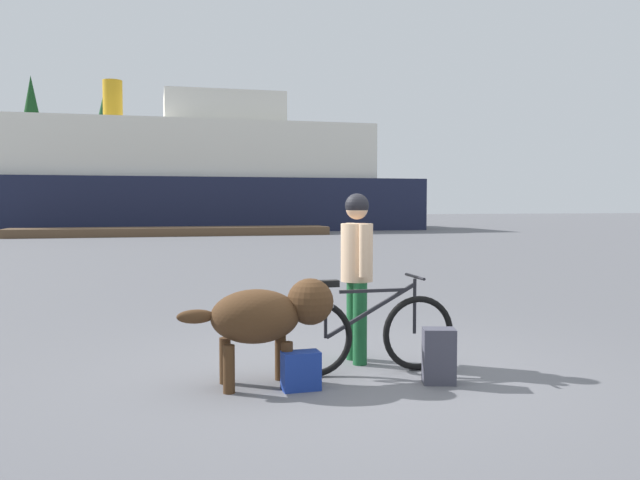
% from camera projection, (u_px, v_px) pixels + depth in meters
% --- Properties ---
extents(ground_plane, '(160.00, 160.00, 0.00)m').
position_uv_depth(ground_plane, '(349.00, 372.00, 6.10)').
color(ground_plane, slate).
extents(bicycle, '(1.72, 0.44, 0.91)m').
position_uv_depth(bicycle, '(366.00, 333.00, 6.03)').
color(bicycle, black).
rests_on(bicycle, ground_plane).
extents(person_cyclist, '(0.32, 0.53, 1.68)m').
position_uv_depth(person_cyclist, '(357.00, 261.00, 6.44)').
color(person_cyclist, '#19592D').
rests_on(person_cyclist, ground_plane).
extents(dog, '(1.36, 0.55, 0.93)m').
position_uv_depth(dog, '(268.00, 315.00, 5.63)').
color(dog, '#472D19').
rests_on(dog, ground_plane).
extents(backpack, '(0.32, 0.27, 0.49)m').
position_uv_depth(backpack, '(439.00, 356.00, 5.71)').
color(backpack, '#3F3F4C').
rests_on(backpack, ground_plane).
extents(handbag_pannier, '(0.33, 0.19, 0.33)m').
position_uv_depth(handbag_pannier, '(301.00, 371.00, 5.52)').
color(handbag_pannier, navy).
rests_on(handbag_pannier, ground_plane).
extents(dock_pier, '(15.22, 2.36, 0.40)m').
position_uv_depth(dock_pier, '(173.00, 231.00, 31.70)').
color(dock_pier, brown).
rests_on(dock_pier, ground_plane).
extents(ferry_boat, '(28.57, 8.10, 8.60)m').
position_uv_depth(ferry_boat, '(177.00, 179.00, 38.36)').
color(ferry_boat, '#191E38').
rests_on(ferry_boat, ground_plane).
extents(pine_tree_far_left, '(3.14, 3.14, 11.62)m').
position_uv_depth(pine_tree_far_left, '(32.00, 129.00, 51.22)').
color(pine_tree_far_left, '#4C331E').
rests_on(pine_tree_far_left, ground_plane).
extents(pine_tree_center, '(3.53, 3.53, 9.22)m').
position_uv_depth(pine_tree_center, '(225.00, 148.00, 54.06)').
color(pine_tree_center, '#4C331E').
rests_on(pine_tree_center, ground_plane).
extents(pine_tree_far_right, '(4.34, 4.34, 9.03)m').
position_uv_depth(pine_tree_far_right, '(262.00, 153.00, 56.55)').
color(pine_tree_far_right, '#4C331E').
rests_on(pine_tree_far_right, ground_plane).
extents(pine_tree_mid_back, '(3.83, 3.83, 11.63)m').
position_uv_depth(pine_tree_mid_back, '(105.00, 137.00, 58.62)').
color(pine_tree_mid_back, '#4C331E').
rests_on(pine_tree_mid_back, ground_plane).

